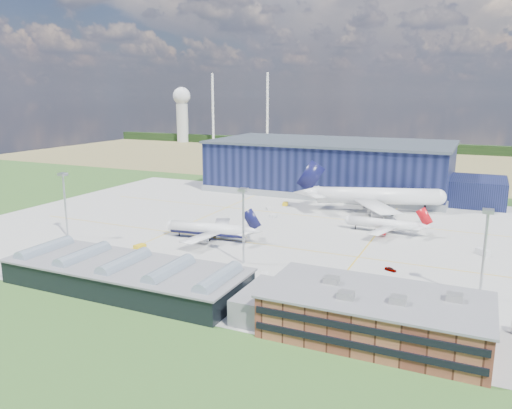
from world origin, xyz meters
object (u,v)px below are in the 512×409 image
car_b (355,306)px  airliner_red (383,219)px  light_mast_east (485,240)px  gse_van_b (483,252)px  airliner_navy (208,223)px  car_a (391,269)px  gse_tug_c (285,204)px  gse_van_a (201,271)px  gse_tug_b (304,287)px  airliner_widebody (377,187)px  light_mast_center (243,214)px  light_mast_west (64,194)px  airstair (264,283)px  gse_cart_a (273,216)px  gse_cart_b (269,209)px  ops_building (374,315)px  gse_tug_a (140,247)px  hangar (335,169)px

car_b → airliner_red: bearing=-5.5°
light_mast_east → gse_van_b: bearing=89.5°
airliner_navy → car_a: (63.84, -6.58, -5.33)m
car_b → gse_tug_c: bearing=18.8°
gse_van_a → car_b: bearing=-88.0°
gse_tug_b → car_b: (15.09, -6.42, -0.01)m
car_a → airliner_widebody: bearing=36.5°
light_mast_center → car_b: bearing=-25.3°
light_mast_west → airstair: bearing=-10.8°
light_mast_center → airliner_navy: light_mast_center is taller
light_mast_east → gse_cart_a: (-78.76, 55.94, -14.71)m
gse_van_a → gse_cart_b: size_ratio=1.90×
ops_building → gse_van_b: ops_building is taller
ops_building → light_mast_center: bearing=146.3°
gse_van_a → gse_tug_c: (-11.00, 93.61, -0.41)m
light_mast_west → car_a: light_mast_west is taller
gse_van_b → airstair: 74.90m
airliner_red → light_mast_west: bearing=27.6°
ops_building → airliner_navy: bearing=144.6°
gse_tug_b → airstair: 10.40m
ops_building → gse_cart_a: (-58.77, 85.94, -4.07)m
airliner_widebody → airstair: bearing=-113.5°
gse_cart_a → gse_cart_b: (-7.05, 12.04, -0.10)m
ops_building → light_mast_east: bearing=56.3°
gse_cart_a → gse_tug_c: (-3.77, 23.64, 0.06)m
gse_tug_a → gse_van_a: (30.73, -12.66, 0.41)m
light_mast_east → car_b: light_mast_east is taller
gse_van_b → airliner_red: bearing=111.1°
gse_van_a → car_a: bearing=-54.9°
ops_building → car_b: bearing=119.8°
car_a → gse_van_a: bearing=140.1°
light_mast_east → airstair: light_mast_east is taller
gse_cart_a → gse_tug_c: gse_tug_c is taller
light_mast_center → gse_cart_a: 59.46m
light_mast_east → gse_cart_a: bearing=144.6°
gse_tug_a → gse_van_a: 33.24m
light_mast_east → gse_tug_c: bearing=136.0°
airliner_widebody → airstair: 101.79m
airliner_navy → airstair: 49.79m
hangar → gse_tug_c: 47.64m
gse_tug_b → airstair: size_ratio=0.54×
airliner_red → gse_cart_b: bearing=-16.5°
hangar → gse_cart_b: bearing=-103.5°
airliner_widebody → gse_van_b: size_ratio=14.46×
light_mast_center → airliner_navy: (-22.43, 18.00, -9.52)m
gse_cart_a → gse_tug_c: size_ratio=0.93×
gse_van_b → gse_tug_b: bearing=-177.1°
light_mast_west → gse_tug_a: bearing=-2.4°
gse_van_a → gse_van_b: 88.87m
ops_building → airliner_navy: airliner_navy is taller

